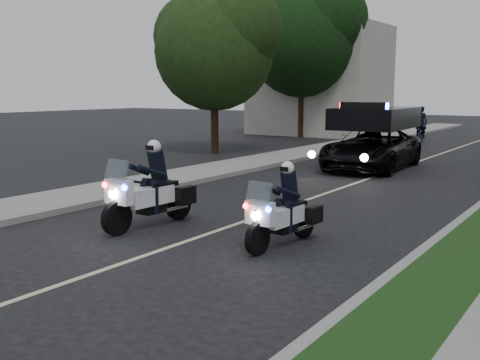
% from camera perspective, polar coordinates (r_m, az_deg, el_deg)
% --- Properties ---
extents(ground, '(120.00, 120.00, 0.00)m').
position_cam_1_polar(ground, '(11.29, -4.70, -5.91)').
color(ground, black).
rests_on(ground, ground).
extents(curb_left, '(0.20, 60.00, 0.15)m').
position_cam_1_polar(curb_left, '(21.69, 3.30, 1.50)').
color(curb_left, gray).
rests_on(curb_left, ground).
extents(sidewalk_left, '(2.00, 60.00, 0.16)m').
position_cam_1_polar(sidewalk_left, '(22.26, 0.86, 1.71)').
color(sidewalk_left, gray).
rests_on(sidewalk_left, ground).
extents(building_far, '(8.00, 6.00, 7.00)m').
position_cam_1_polar(building_far, '(38.40, 8.00, 9.81)').
color(building_far, '#A8A396').
rests_on(building_far, ground).
extents(lane_marking, '(0.12, 50.00, 0.01)m').
position_cam_1_polar(lane_marking, '(19.95, 13.49, 0.40)').
color(lane_marking, '#BFB78C').
rests_on(lane_marking, ground).
extents(police_moto_left, '(0.88, 2.23, 1.86)m').
position_cam_1_polar(police_moto_left, '(12.42, -8.92, -4.61)').
color(police_moto_left, white).
rests_on(police_moto_left, ground).
extents(police_moto_right, '(0.79, 1.92, 1.59)m').
position_cam_1_polar(police_moto_right, '(10.84, 4.29, -6.55)').
color(police_moto_right, silver).
rests_on(police_moto_right, ground).
extents(police_suv, '(2.80, 5.58, 2.66)m').
position_cam_1_polar(police_suv, '(21.69, 12.94, 1.09)').
color(police_suv, black).
rests_on(police_suv, ground).
extents(bicycle, '(0.84, 1.95, 0.99)m').
position_cam_1_polar(bicycle, '(33.43, 17.58, 3.60)').
color(bicycle, black).
rests_on(bicycle, ground).
extents(cyclist, '(0.67, 0.46, 1.81)m').
position_cam_1_polar(cyclist, '(33.43, 17.58, 3.60)').
color(cyclist, black).
rests_on(cyclist, ground).
extents(tree_left_near, '(5.92, 5.92, 9.03)m').
position_cam_1_polar(tree_left_near, '(26.56, -2.54, 2.72)').
color(tree_left_near, '#1F3C14').
rests_on(tree_left_near, ground).
extents(tree_left_far, '(8.27, 8.27, 11.30)m').
position_cam_1_polar(tree_left_far, '(35.78, 6.08, 4.30)').
color(tree_left_far, black).
rests_on(tree_left_far, ground).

